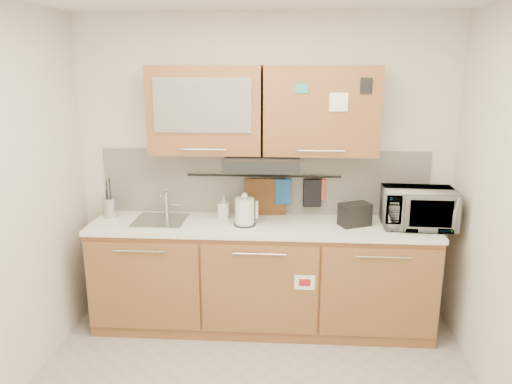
# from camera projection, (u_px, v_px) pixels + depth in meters

# --- Properties ---
(wall_back) EXTENTS (3.20, 0.00, 3.20)m
(wall_back) POSITION_uv_depth(u_px,v_px,m) (264.00, 170.00, 4.29)
(wall_back) COLOR silver
(wall_back) RESTS_ON ground
(base_cabinet) EXTENTS (2.80, 0.64, 0.88)m
(base_cabinet) POSITION_uv_depth(u_px,v_px,m) (262.00, 281.00, 4.22)
(base_cabinet) COLOR #986235
(base_cabinet) RESTS_ON floor
(countertop) EXTENTS (2.82, 0.62, 0.04)m
(countertop) POSITION_uv_depth(u_px,v_px,m) (262.00, 226.00, 4.09)
(countertop) COLOR white
(countertop) RESTS_ON base_cabinet
(backsplash) EXTENTS (2.80, 0.02, 0.56)m
(backsplash) POSITION_uv_depth(u_px,v_px,m) (264.00, 182.00, 4.31)
(backsplash) COLOR silver
(backsplash) RESTS_ON countertop
(upper_cabinets) EXTENTS (1.82, 0.37, 0.70)m
(upper_cabinets) POSITION_uv_depth(u_px,v_px,m) (262.00, 110.00, 3.99)
(upper_cabinets) COLOR #986235
(upper_cabinets) RESTS_ON wall_back
(range_hood) EXTENTS (0.60, 0.46, 0.10)m
(range_hood) POSITION_uv_depth(u_px,v_px,m) (262.00, 162.00, 4.02)
(range_hood) COLOR black
(range_hood) RESTS_ON upper_cabinets
(sink) EXTENTS (0.42, 0.40, 0.26)m
(sink) POSITION_uv_depth(u_px,v_px,m) (161.00, 220.00, 4.16)
(sink) COLOR silver
(sink) RESTS_ON countertop
(utensil_rail) EXTENTS (1.30, 0.02, 0.02)m
(utensil_rail) POSITION_uv_depth(u_px,v_px,m) (264.00, 176.00, 4.25)
(utensil_rail) COLOR black
(utensil_rail) RESTS_ON backsplash
(utensil_crock) EXTENTS (0.15, 0.15, 0.34)m
(utensil_crock) POSITION_uv_depth(u_px,v_px,m) (110.00, 207.00, 4.24)
(utensil_crock) COLOR #B7B7BC
(utensil_crock) RESTS_ON countertop
(kettle) EXTENTS (0.21, 0.20, 0.27)m
(kettle) POSITION_uv_depth(u_px,v_px,m) (245.00, 212.00, 4.02)
(kettle) COLOR silver
(kettle) RESTS_ON countertop
(toaster) EXTENTS (0.28, 0.23, 0.18)m
(toaster) POSITION_uv_depth(u_px,v_px,m) (355.00, 214.00, 4.02)
(toaster) COLOR black
(toaster) RESTS_ON countertop
(microwave) EXTENTS (0.57, 0.40, 0.31)m
(microwave) POSITION_uv_depth(u_px,v_px,m) (418.00, 208.00, 3.97)
(microwave) COLOR #999999
(microwave) RESTS_ON countertop
(soap_bottle) EXTENTS (0.10, 0.10, 0.20)m
(soap_bottle) POSITION_uv_depth(u_px,v_px,m) (224.00, 207.00, 4.21)
(soap_bottle) COLOR #999999
(soap_bottle) RESTS_ON countertop
(cutting_board) EXTENTS (0.35, 0.05, 0.43)m
(cutting_board) POSITION_uv_depth(u_px,v_px,m) (265.00, 203.00, 4.30)
(cutting_board) COLOR brown
(cutting_board) RESTS_ON utensil_rail
(oven_mitt) EXTENTS (0.13, 0.04, 0.22)m
(oven_mitt) POSITION_uv_depth(u_px,v_px,m) (283.00, 192.00, 4.26)
(oven_mitt) COLOR #205296
(oven_mitt) RESTS_ON utensil_rail
(dark_pouch) EXTENTS (0.16, 0.06, 0.24)m
(dark_pouch) POSITION_uv_depth(u_px,v_px,m) (312.00, 193.00, 4.25)
(dark_pouch) COLOR black
(dark_pouch) RESTS_ON utensil_rail
(pot_holder) EXTENTS (0.14, 0.03, 0.18)m
(pot_holder) POSITION_uv_depth(u_px,v_px,m) (316.00, 190.00, 4.24)
(pot_holder) COLOR red
(pot_holder) RESTS_ON utensil_rail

